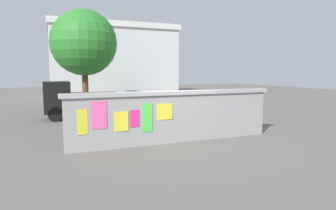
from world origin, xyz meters
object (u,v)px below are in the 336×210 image
Objects in this scene: motorcycle at (91,121)px; person_bystander at (111,111)px; auto_rickshaw_truck at (78,100)px; car_parked at (172,108)px; person_walking at (73,113)px; tree_roadside at (84,43)px.

motorcycle is 1.64m from person_bystander.
auto_rickshaw_truck is 0.93× the size of car_parked.
car_parked is 3.65m from person_bystander.
motorcycle is (0.10, -3.77, -0.44)m from auto_rickshaw_truck.
car_parked is 3.63m from motorcycle.
motorcycle is at bearing -173.21° from car_parked.
person_walking is at bearing 179.28° from person_bystander.
auto_rickshaw_truck is 0.57× the size of tree_roadside.
tree_roadside reaches higher than motorcycle.
person_walking reaches higher than motorcycle.
car_parked is 4.75m from person_walking.
car_parked is 0.62× the size of tree_roadside.
motorcycle is at bearing -95.61° from tree_roadside.
car_parked reaches higher than motorcycle.
motorcycle is 9.50m from tree_roadside.
person_bystander is (0.49, -1.47, 0.52)m from motorcycle.
tree_roadside is at bearing 79.04° from auto_rickshaw_truck.
car_parked is at bearing 31.48° from person_bystander.
motorcycle is at bearing 62.57° from person_walking.
auto_rickshaw_truck reaches higher than person_bystander.
motorcycle is (-3.59, -0.43, -0.27)m from car_parked.
tree_roadside is at bearing 87.92° from person_bystander.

